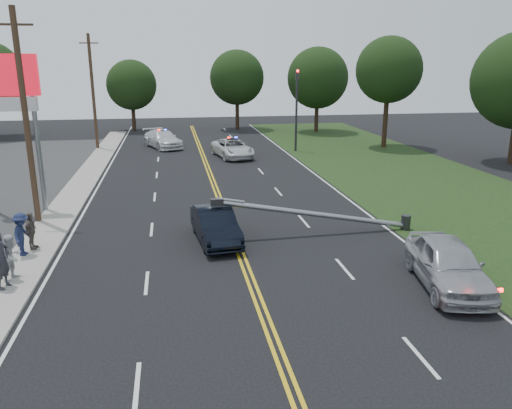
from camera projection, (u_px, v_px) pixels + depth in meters
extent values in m
plane|color=black|center=(270.00, 331.00, 14.62)|extent=(120.00, 120.00, 0.00)
cube|color=gray|center=(47.00, 234.00, 22.71)|extent=(1.80, 70.00, 0.12)
cube|color=black|center=(484.00, 212.00, 26.29)|extent=(12.00, 80.00, 0.01)
cube|color=gold|center=(230.00, 225.00, 24.09)|extent=(0.36, 80.00, 0.00)
cylinder|color=gray|center=(38.00, 146.00, 25.42)|extent=(0.24, 0.24, 7.00)
cube|color=red|center=(4.00, 75.00, 24.26)|extent=(3.20, 0.35, 2.00)
cube|color=white|center=(8.00, 104.00, 24.65)|extent=(2.80, 0.30, 0.70)
cylinder|color=#2D2D30|center=(296.00, 111.00, 43.44)|extent=(0.20, 0.20, 7.00)
cube|color=#2D2D30|center=(297.00, 74.00, 42.59)|extent=(0.28, 0.28, 0.90)
sphere|color=#FF0C07|center=(298.00, 71.00, 42.36)|extent=(0.22, 0.22, 0.22)
cylinder|color=#2D2D30|center=(406.00, 222.00, 23.42)|extent=(0.44, 0.44, 0.70)
cylinder|color=gray|center=(315.00, 214.00, 22.53)|extent=(8.90, 0.24, 1.80)
cube|color=#2D2D30|center=(217.00, 202.00, 21.59)|extent=(0.55, 0.32, 0.30)
cylinder|color=#382619|center=(26.00, 120.00, 23.13)|extent=(0.28, 0.28, 10.00)
cube|color=#382619|center=(14.00, 24.00, 21.97)|extent=(1.60, 0.10, 0.10)
cylinder|color=#382619|center=(93.00, 93.00, 43.98)|extent=(0.28, 0.28, 10.00)
cube|color=#382619|center=(89.00, 43.00, 42.83)|extent=(1.60, 0.10, 0.10)
cylinder|color=black|center=(134.00, 118.00, 57.12)|extent=(0.44, 0.44, 2.99)
sphere|color=black|center=(131.00, 85.00, 56.11)|extent=(5.57, 5.57, 5.57)
cylinder|color=black|center=(237.00, 114.00, 58.44)|extent=(0.44, 0.44, 3.44)
sphere|color=black|center=(237.00, 77.00, 57.29)|extent=(6.23, 6.23, 6.23)
cylinder|color=black|center=(316.00, 116.00, 56.26)|extent=(0.44, 0.44, 3.45)
sphere|color=black|center=(318.00, 78.00, 55.11)|extent=(6.71, 6.71, 6.71)
cylinder|color=black|center=(385.00, 125.00, 45.88)|extent=(0.44, 0.44, 4.04)
sphere|color=black|center=(389.00, 70.00, 44.52)|extent=(5.88, 5.88, 5.88)
imported|color=black|center=(215.00, 225.00, 21.79)|extent=(2.04, 4.62, 1.48)
imported|color=#A5A6AD|center=(448.00, 264.00, 17.34)|extent=(2.87, 5.24, 1.69)
imported|color=silver|center=(233.00, 148.00, 41.26)|extent=(3.42, 5.69, 1.48)
imported|color=silver|center=(163.00, 139.00, 45.93)|extent=(4.09, 5.95, 1.60)
imported|color=#282930|center=(1.00, 260.00, 16.91)|extent=(0.66, 0.83, 2.02)
imported|color=#BCBCC2|center=(12.00, 257.00, 17.66)|extent=(0.92, 1.00, 1.66)
imported|color=#1C2446|center=(22.00, 234.00, 19.87)|extent=(0.77, 1.19, 1.75)
imported|color=#61554D|center=(31.00, 231.00, 20.52)|extent=(0.49, 0.96, 1.57)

